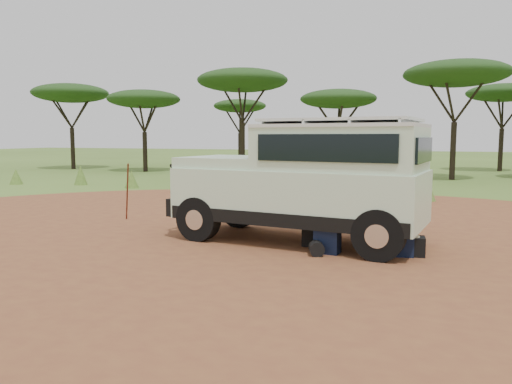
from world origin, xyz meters
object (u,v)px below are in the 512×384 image
(backpack_black, at_px, (312,233))
(duffel_navy, at_px, (403,246))
(backpack_navy, at_px, (327,238))
(walking_staff, at_px, (127,192))
(safari_vehicle, at_px, (306,184))
(hard_case, at_px, (410,246))
(backpack_olive, at_px, (378,238))

(backpack_black, relative_size, duffel_navy, 1.31)
(backpack_navy, bearing_deg, walking_staff, 167.10)
(safari_vehicle, bearing_deg, hard_case, -6.28)
(backpack_olive, height_order, duffel_navy, backpack_olive)
(safari_vehicle, xyz_separation_m, backpack_olive, (1.53, -0.46, -0.94))
(walking_staff, distance_m, hard_case, 7.33)
(safari_vehicle, distance_m, backpack_navy, 1.40)
(walking_staff, relative_size, hard_case, 3.18)
(walking_staff, bearing_deg, safari_vehicle, -53.37)
(walking_staff, bearing_deg, backpack_olive, -54.76)
(duffel_navy, distance_m, hard_case, 0.17)
(backpack_navy, xyz_separation_m, hard_case, (1.49, 0.34, -0.12))
(walking_staff, height_order, hard_case, walking_staff)
(safari_vehicle, xyz_separation_m, duffel_navy, (2.00, -0.61, -1.02))
(duffel_navy, relative_size, hard_case, 0.80)
(hard_case, bearing_deg, backpack_black, 169.39)
(safari_vehicle, height_order, backpack_olive, safari_vehicle)
(backpack_black, bearing_deg, hard_case, -11.58)
(walking_staff, distance_m, duffel_navy, 7.23)
(safari_vehicle, relative_size, walking_staff, 3.35)
(backpack_navy, distance_m, duffel_navy, 1.38)
(backpack_olive, bearing_deg, backpack_navy, -167.74)
(backpack_black, relative_size, backpack_navy, 0.89)
(backpack_navy, xyz_separation_m, backpack_olive, (0.90, 0.38, -0.02))
(walking_staff, relative_size, backpack_navy, 2.71)
(safari_vehicle, xyz_separation_m, backpack_navy, (0.64, -0.84, -0.93))
(backpack_olive, bearing_deg, duffel_navy, -28.50)
(walking_staff, height_order, duffel_navy, walking_staff)
(walking_staff, bearing_deg, duffel_navy, -55.13)
(walking_staff, xyz_separation_m, backpack_olive, (6.57, -1.43, -0.48))
(walking_staff, distance_m, backpack_olive, 6.74)
(safari_vehicle, height_order, backpack_navy, safari_vehicle)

